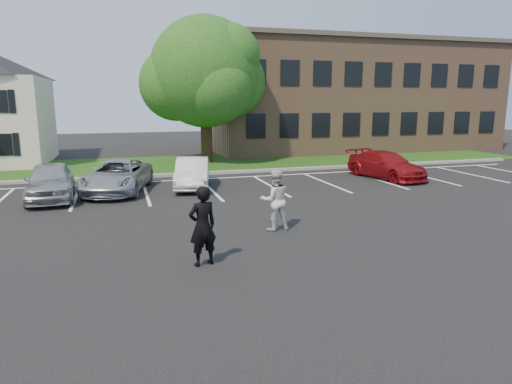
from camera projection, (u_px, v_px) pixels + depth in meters
The scene contains 12 objects.
ground_plane at pixel (266, 243), 12.72m from camera, with size 90.00×90.00×0.00m, color black.
curb at pixel (196, 174), 23.97m from camera, with size 40.00×0.30×0.15m, color gray.
grass_strip at pixel (185, 164), 27.73m from camera, with size 44.00×8.00×0.08m, color #173E10.
stall_lines at pixel (236, 184), 21.52m from camera, with size 34.00×5.36×0.01m.
office_building at pixel (348, 96), 36.47m from camera, with size 22.40×10.40×8.30m.
tree at pixel (206, 75), 27.50m from camera, with size 7.80×7.20×8.80m.
man_black_suit at pixel (203, 226), 10.84m from camera, with size 0.71×0.47×1.94m, color black.
man_white_shirt at pixel (275, 200), 13.80m from camera, with size 0.91×0.71×1.86m, color silver.
car_silver_west at pixel (50, 181), 18.07m from camera, with size 1.74×4.32×1.47m, color #B6B6BB.
car_silver_minivan at pixel (117, 176), 19.53m from camera, with size 2.27×4.93×1.37m, color #B1B4BA.
car_white_sedan at pixel (192, 173), 20.52m from camera, with size 1.41×4.06×1.34m, color silver.
car_red_compact at pixel (386, 165), 22.95m from camera, with size 1.86×4.57×1.33m, color maroon.
Camera 1 is at (-3.78, -11.58, 3.94)m, focal length 32.00 mm.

